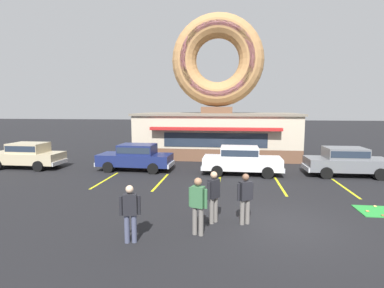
% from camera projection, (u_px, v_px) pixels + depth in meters
% --- Properties ---
extents(ground_plane, '(160.00, 160.00, 0.00)m').
position_uv_depth(ground_plane, '(282.00, 224.00, 9.85)').
color(ground_plane, black).
extents(donut_shop_building, '(12.30, 6.75, 10.96)m').
position_uv_depth(donut_shop_building, '(217.00, 108.00, 23.47)').
color(donut_shop_building, brown).
rests_on(donut_shop_building, ground).
extents(mini_donut_near_right, '(0.13, 0.13, 0.04)m').
position_uv_depth(mini_donut_near_right, '(375.00, 206.00, 11.52)').
color(mini_donut_near_right, '#E5C666').
rests_on(mini_donut_near_right, putting_mat).
extents(mini_donut_mid_right, '(0.13, 0.13, 0.04)m').
position_uv_depth(mini_donut_mid_right, '(367.00, 211.00, 10.97)').
color(mini_donut_mid_right, '#D17F47').
rests_on(mini_donut_mid_right, putting_mat).
extents(mini_donut_far_right, '(0.13, 0.13, 0.04)m').
position_uv_depth(mini_donut_far_right, '(383.00, 215.00, 10.55)').
color(mini_donut_far_right, brown).
rests_on(mini_donut_far_right, putting_mat).
extents(car_white, '(4.59, 2.04, 1.60)m').
position_uv_depth(car_white, '(241.00, 159.00, 17.11)').
color(car_white, silver).
rests_on(car_white, ground).
extents(car_navy, '(4.60, 2.07, 1.60)m').
position_uv_depth(car_navy, '(136.00, 156.00, 18.20)').
color(car_navy, navy).
rests_on(car_navy, ground).
extents(car_grey, '(4.58, 2.01, 1.60)m').
position_uv_depth(car_grey, '(346.00, 160.00, 16.71)').
color(car_grey, slate).
rests_on(car_grey, ground).
extents(car_champagne, '(4.58, 2.01, 1.60)m').
position_uv_depth(car_champagne, '(28.00, 154.00, 18.88)').
color(car_champagne, '#BCAD89').
rests_on(car_champagne, ground).
extents(pedestrian_blue_sweater_man, '(0.57, 0.34, 1.77)m').
position_uv_depth(pedestrian_blue_sweater_man, '(198.00, 203.00, 8.93)').
color(pedestrian_blue_sweater_man, slate).
rests_on(pedestrian_blue_sweater_man, ground).
extents(pedestrian_hooded_kid, '(0.58, 0.33, 1.67)m').
position_uv_depth(pedestrian_hooded_kid, '(130.00, 211.00, 8.43)').
color(pedestrian_hooded_kid, '#474C66').
rests_on(pedestrian_hooded_kid, ground).
extents(pedestrian_leather_jacket_man, '(0.42, 0.50, 1.75)m').
position_uv_depth(pedestrian_leather_jacket_man, '(214.00, 194.00, 9.89)').
color(pedestrian_leather_jacket_man, slate).
rests_on(pedestrian_leather_jacket_man, ground).
extents(pedestrian_clipboard_woman, '(0.53, 0.40, 1.70)m').
position_uv_depth(pedestrian_clipboard_woman, '(245.00, 196.00, 9.77)').
color(pedestrian_clipboard_woman, slate).
rests_on(pedestrian_clipboard_woman, ground).
extents(trash_bin, '(0.57, 0.57, 0.97)m').
position_uv_depth(trash_bin, '(121.00, 153.00, 21.80)').
color(trash_bin, '#51565B').
rests_on(trash_bin, ground).
extents(parking_stripe_far_left, '(0.12, 3.60, 0.01)m').
position_uv_depth(parking_stripe_far_left, '(105.00, 180.00, 15.80)').
color(parking_stripe_far_left, yellow).
rests_on(parking_stripe_far_left, ground).
extents(parking_stripe_left, '(0.12, 3.60, 0.01)m').
position_uv_depth(parking_stripe_left, '(161.00, 182.00, 15.43)').
color(parking_stripe_left, yellow).
rests_on(parking_stripe_left, ground).
extents(parking_stripe_mid_left, '(0.12, 3.60, 0.01)m').
position_uv_depth(parking_stripe_mid_left, '(219.00, 184.00, 15.06)').
color(parking_stripe_mid_left, yellow).
rests_on(parking_stripe_mid_left, ground).
extents(parking_stripe_centre, '(0.12, 3.60, 0.01)m').
position_uv_depth(parking_stripe_centre, '(280.00, 186.00, 14.69)').
color(parking_stripe_centre, yellow).
rests_on(parking_stripe_centre, ground).
extents(parking_stripe_mid_right, '(0.12, 3.60, 0.01)m').
position_uv_depth(parking_stripe_mid_right, '(345.00, 188.00, 14.31)').
color(parking_stripe_mid_right, yellow).
rests_on(parking_stripe_mid_right, ground).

